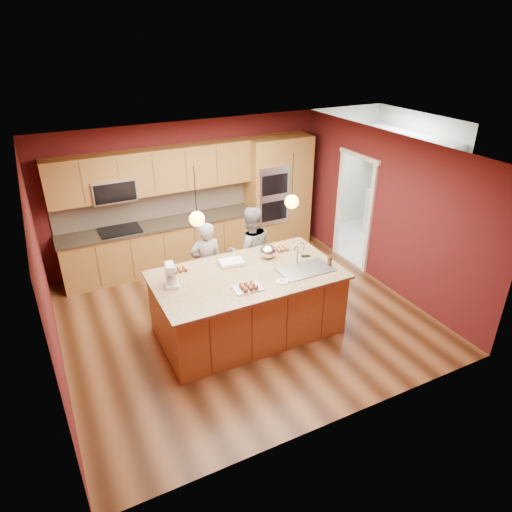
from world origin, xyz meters
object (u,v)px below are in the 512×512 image
person_left (207,264)px  stand_mixer (171,277)px  person_right (250,251)px  island (249,302)px  mixing_bowl (268,252)px

person_left → stand_mixer: person_left is taller
person_right → stand_mixer: size_ratio=4.77×
island → stand_mixer: 1.29m
stand_mixer → mixing_bowl: (1.60, 0.16, -0.04)m
stand_mixer → mixing_bowl: 1.61m
person_right → person_left: bearing=7.6°
mixing_bowl → person_left: bearing=138.0°
person_left → island: bearing=110.6°
person_left → mixing_bowl: (0.77, -0.69, 0.37)m
island → person_left: (-0.27, 1.02, 0.23)m
island → stand_mixer: bearing=171.3°
person_right → stand_mixer: 1.87m
stand_mixer → person_right: bearing=37.7°
person_right → mixing_bowl: person_right is taller
person_left → stand_mixer: bearing=51.2°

